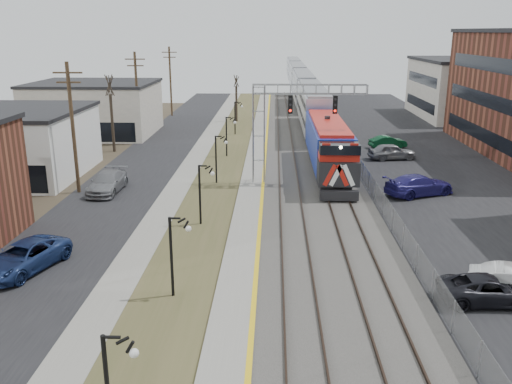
{
  "coord_description": "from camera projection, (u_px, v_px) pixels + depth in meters",
  "views": [
    {
      "loc": [
        0.72,
        -15.16,
        12.14
      ],
      "look_at": [
        -0.34,
        16.85,
        2.6
      ],
      "focal_mm": 38.0,
      "sensor_mm": 36.0,
      "label": 1
    }
  ],
  "objects": [
    {
      "name": "sidewalk",
      "position": [
        193.0,
        163.0,
        51.74
      ],
      "size": [
        2.0,
        120.0,
        0.08
      ],
      "primitive_type": "cube",
      "color": "gray",
      "rests_on": "ground"
    },
    {
      "name": "parking_lot",
      "position": [
        435.0,
        165.0,
        51.02
      ],
      "size": [
        16.0,
        120.0,
        0.04
      ],
      "primitive_type": "cube",
      "color": "black",
      "rests_on": "ground"
    },
    {
      "name": "street_west",
      "position": [
        146.0,
        163.0,
        51.89
      ],
      "size": [
        7.0,
        120.0,
        0.04
      ],
      "primitive_type": "cube",
      "color": "black",
      "rests_on": "ground"
    },
    {
      "name": "platform",
      "position": [
        255.0,
        163.0,
        51.53
      ],
      "size": [
        2.0,
        120.0,
        0.24
      ],
      "primitive_type": "cube",
      "color": "gray",
      "rests_on": "ground"
    },
    {
      "name": "train",
      "position": [
        302.0,
        87.0,
        92.13
      ],
      "size": [
        3.0,
        108.65,
        5.33
      ],
      "color": "#122A99",
      "rests_on": "ground"
    },
    {
      "name": "grass_median",
      "position": [
        224.0,
        163.0,
        51.65
      ],
      "size": [
        4.0,
        120.0,
        0.06
      ],
      "primitive_type": "cube",
      "color": "#454625",
      "rests_on": "ground"
    },
    {
      "name": "track_far",
      "position": [
        324.0,
        161.0,
        51.28
      ],
      "size": [
        1.58,
        120.0,
        0.15
      ],
      "color": "#2D2119",
      "rests_on": "ballast_bed"
    },
    {
      "name": "car_street_b",
      "position": [
        107.0,
        183.0,
        42.22
      ],
      "size": [
        2.29,
        5.4,
        1.55
      ],
      "primitive_type": "imported",
      "rotation": [
        0.0,
        0.0,
        -0.02
      ],
      "color": "slate",
      "rests_on": "ground"
    },
    {
      "name": "track_near",
      "position": [
        287.0,
        161.0,
        51.39
      ],
      "size": [
        1.58,
        120.0,
        0.15
      ],
      "color": "#2D2119",
      "rests_on": "ballast_bed"
    },
    {
      "name": "fence",
      "position": [
        353.0,
        156.0,
        51.04
      ],
      "size": [
        0.04,
        120.0,
        1.6
      ],
      "primitive_type": "cube",
      "color": "gray",
      "rests_on": "ground"
    },
    {
      "name": "car_street_a",
      "position": [
        24.0,
        258.0,
        28.32
      ],
      "size": [
        4.01,
        5.85,
        1.49
      ],
      "primitive_type": "imported",
      "rotation": [
        0.0,
        0.0,
        -0.32
      ],
      "color": "navy",
      "rests_on": "ground"
    },
    {
      "name": "car_lot_f",
      "position": [
        388.0,
        142.0,
        58.2
      ],
      "size": [
        4.18,
        2.25,
        1.31
      ],
      "primitive_type": "imported",
      "rotation": [
        0.0,
        0.0,
        1.8
      ],
      "color": "#0E4624",
      "rests_on": "ground"
    },
    {
      "name": "ballast_bed",
      "position": [
        308.0,
        163.0,
        51.38
      ],
      "size": [
        8.0,
        120.0,
        0.2
      ],
      "primitive_type": "cube",
      "color": "#595651",
      "rests_on": "ground"
    },
    {
      "name": "signal_gantry",
      "position": [
        280.0,
        117.0,
        43.19
      ],
      "size": [
        9.0,
        1.07,
        8.15
      ],
      "color": "gray",
      "rests_on": "ground"
    },
    {
      "name": "car_lot_d",
      "position": [
        419.0,
        185.0,
        41.4
      ],
      "size": [
        5.95,
        4.29,
        1.6
      ],
      "primitive_type": "imported",
      "rotation": [
        0.0,
        0.0,
        1.99
      ],
      "color": "navy",
      "rests_on": "ground"
    },
    {
      "name": "car_lot_c",
      "position": [
        490.0,
        290.0,
        25.0
      ],
      "size": [
        4.73,
        2.26,
        1.3
      ],
      "primitive_type": "imported",
      "rotation": [
        0.0,
        0.0,
        1.59
      ],
      "color": "black",
      "rests_on": "ground"
    },
    {
      "name": "utility_poles",
      "position": [
        73.0,
        129.0,
        40.99
      ],
      "size": [
        0.28,
        80.28,
        10.0
      ],
      "color": "#4C3823",
      "rests_on": "ground"
    },
    {
      "name": "lampposts",
      "position": [
        200.0,
        194.0,
        35.08
      ],
      "size": [
        0.14,
        62.14,
        4.0
      ],
      "color": "black",
      "rests_on": "ground"
    },
    {
      "name": "bare_trees",
      "position": [
        142.0,
        128.0,
        54.91
      ],
      "size": [
        12.3,
        42.3,
        5.95
      ],
      "color": "#382D23",
      "rests_on": "ground"
    },
    {
      "name": "platform_edge",
      "position": [
        265.0,
        161.0,
        51.47
      ],
      "size": [
        0.24,
        120.0,
        0.01
      ],
      "primitive_type": "cube",
      "color": "gold",
      "rests_on": "platform"
    },
    {
      "name": "car_lot_e",
      "position": [
        392.0,
        152.0,
        52.99
      ],
      "size": [
        4.79,
        2.48,
        1.56
      ],
      "primitive_type": "imported",
      "rotation": [
        0.0,
        0.0,
        1.72
      ],
      "color": "slate",
      "rests_on": "ground"
    }
  ]
}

